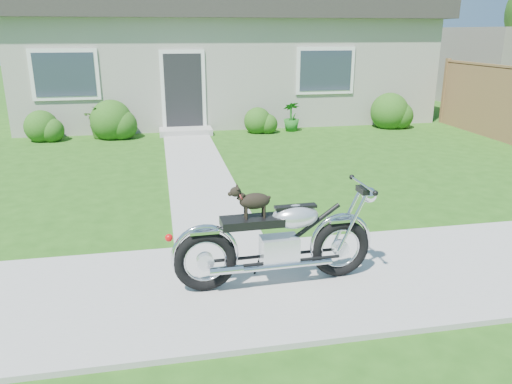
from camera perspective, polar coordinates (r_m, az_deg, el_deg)
ground at (r=5.92m, az=12.19°, el=-9.26°), size 80.00×80.00×0.00m
sidewalk at (r=5.91m, az=12.20°, el=-9.08°), size 24.00×2.20×0.04m
walkway at (r=10.19m, az=-6.78°, el=2.71°), size 1.20×8.00×0.03m
house at (r=16.96m, az=-3.79°, el=16.17°), size 12.60×7.03×4.50m
shrub_row at (r=13.61m, az=-3.69°, el=8.41°), size 10.40×1.08×1.08m
potted_plant_left at (r=13.62m, az=-17.27°, el=7.68°), size 0.98×0.93×0.86m
potted_plant_right at (r=14.03m, az=4.08°, el=8.60°), size 0.54×0.54×0.81m
motorcycle_with_dog at (r=5.35m, az=2.66°, el=-5.50°), size 2.22×0.60×1.13m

